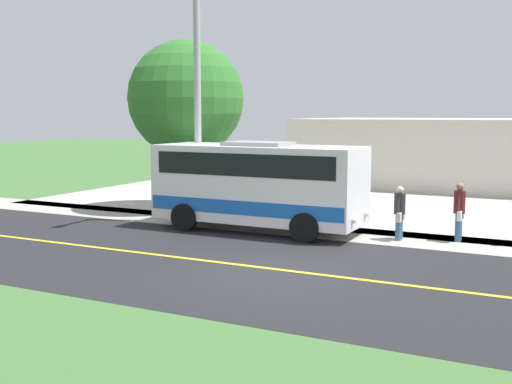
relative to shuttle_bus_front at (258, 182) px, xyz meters
name	(u,v)px	position (x,y,z in m)	size (l,w,h in m)	color
ground_plane	(274,269)	(4.48, 2.65, -1.60)	(120.00, 120.00, 0.00)	#3D6633
road_surface	(274,269)	(4.48, 2.65, -1.59)	(8.00, 100.00, 0.01)	black
sidewalk	(343,233)	(-0.72, 2.65, -1.59)	(2.40, 100.00, 0.01)	#9E9991
parking_lot_surface	(472,209)	(-7.92, 5.65, -1.59)	(14.00, 36.00, 0.01)	#B2ADA3
road_centre_line	(274,269)	(4.48, 2.65, -1.59)	(0.16, 100.00, 0.00)	gold
shuttle_bus_front	(258,182)	(0.00, 0.00, 0.00)	(2.60, 6.93, 2.90)	white
pedestrian_with_bags	(459,210)	(-1.10, 6.16, -0.65)	(0.72, 0.34, 1.76)	#335972
pedestrian_waiting	(400,211)	(-0.48, 4.52, -0.72)	(0.72, 0.34, 1.64)	#335972
street_light_pole	(196,93)	(-0.40, -2.61, 2.90)	(1.97, 0.24, 8.18)	#9E9EA3
tree_curbside	(186,99)	(-2.92, -4.64, 2.78)	(4.58, 4.58, 6.68)	#4C3826
commercial_building	(472,152)	(-16.92, 4.37, 0.16)	(10.00, 17.29, 3.52)	beige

